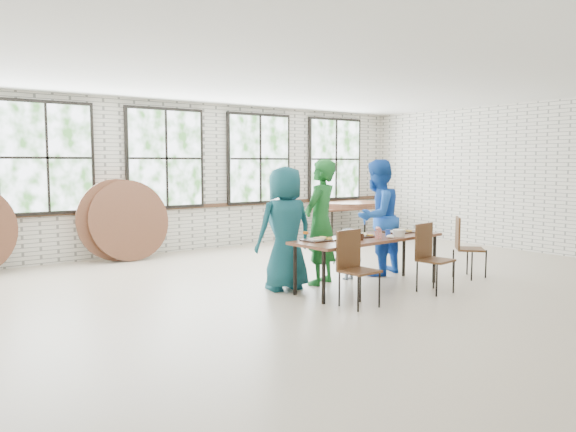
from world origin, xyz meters
The scene contains 13 objects.
room centered at (0.00, 4.44, 1.83)m, with size 12.00×12.00×12.00m.
dining_table centered at (0.97, -0.20, 0.69)m, with size 2.45×0.96×0.74m.
chair_near_left centered at (0.15, -0.78, 0.56)m, with size 0.45×0.43×0.95m.
chair_near_right centered at (1.53, -0.84, 0.56)m, with size 0.48×0.47×0.95m.
chair_spare centered at (2.72, -0.53, 0.56)m, with size 0.58×0.58×0.95m.
adult_teal centered at (-0.02, 0.45, 0.87)m, with size 0.85×0.55×1.74m, color #174858.
adult_green centered at (0.63, 0.45, 0.92)m, with size 0.67×0.44×1.84m, color #1B6727.
toddler centered at (1.18, 0.45, 0.39)m, with size 0.51×0.29×0.79m, color #172948.
adult_blue centered at (1.80, 0.45, 0.92)m, with size 0.90×0.70×1.84m, color blue.
storage_table centered at (4.36, 3.86, 0.69)m, with size 1.84×0.85×0.74m.
tabletop_clutter centered at (1.06, -0.23, 0.77)m, with size 2.01×0.62×0.11m.
round_tops_stacked centered at (4.36, 3.86, 0.80)m, with size 1.50×1.50×0.13m.
round_tops_leaning centered at (-2.29, 4.12, 0.73)m, with size 4.26×0.48×1.50m.
Camera 1 is at (-4.63, -5.86, 1.79)m, focal length 35.00 mm.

